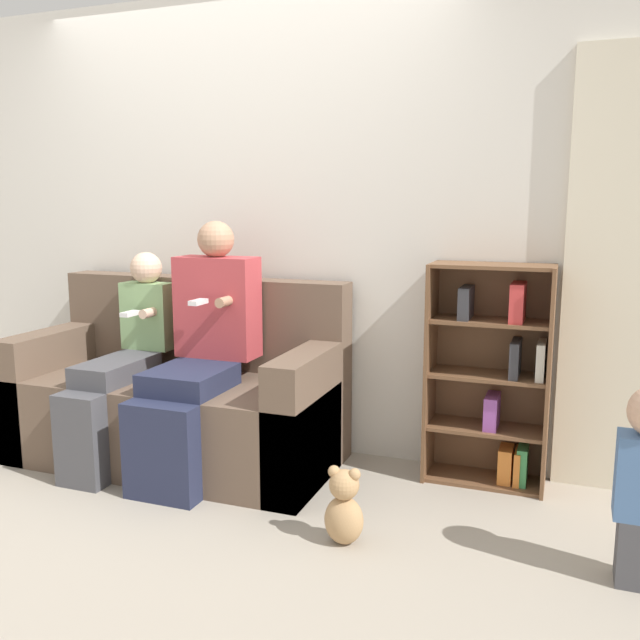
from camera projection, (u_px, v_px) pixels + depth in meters
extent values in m
plane|color=#9E9384|center=(160.00, 499.00, 3.25)|extent=(14.00, 14.00, 0.00)
cube|color=silver|center=(245.00, 226.00, 3.91)|extent=(10.00, 0.06, 2.55)
cube|color=brown|center=(167.00, 423.00, 3.63)|extent=(1.76, 0.64, 0.47)
cube|color=brown|center=(204.00, 361.00, 3.96)|extent=(1.76, 0.18, 0.98)
cube|color=brown|center=(48.00, 390.00, 3.89)|extent=(0.18, 0.64, 0.68)
cube|color=brown|center=(304.00, 421.00, 3.34)|extent=(0.18, 0.64, 0.68)
cube|color=#232842|center=(161.00, 453.00, 3.21)|extent=(0.37, 0.12, 0.47)
cube|color=#232842|center=(189.00, 379.00, 3.41)|extent=(0.37, 0.42, 0.11)
cube|color=#B73D42|center=(218.00, 307.00, 3.64)|extent=(0.44, 0.20, 0.54)
sphere|color=tan|center=(216.00, 239.00, 3.57)|extent=(0.19, 0.19, 0.19)
cylinder|color=tan|center=(224.00, 302.00, 3.45)|extent=(0.05, 0.10, 0.05)
cube|color=white|center=(198.00, 302.00, 3.44)|extent=(0.05, 0.12, 0.02)
cube|color=#47474C|center=(81.00, 441.00, 3.37)|extent=(0.25, 0.12, 0.47)
cube|color=#47474C|center=(116.00, 370.00, 3.60)|extent=(0.25, 0.49, 0.11)
cube|color=#84AD70|center=(148.00, 316.00, 3.84)|extent=(0.29, 0.13, 0.38)
sphere|color=beige|center=(146.00, 268.00, 3.80)|extent=(0.18, 0.18, 0.18)
cylinder|color=beige|center=(148.00, 313.00, 3.70)|extent=(0.05, 0.10, 0.05)
cube|color=white|center=(130.00, 314.00, 3.68)|extent=(0.05, 0.12, 0.02)
cube|color=brown|center=(430.00, 371.00, 3.47)|extent=(0.02, 0.29, 1.11)
cube|color=brown|center=(549.00, 381.00, 3.27)|extent=(0.02, 0.29, 1.11)
cube|color=brown|center=(491.00, 369.00, 3.49)|extent=(0.60, 0.02, 1.11)
cube|color=brown|center=(483.00, 479.00, 3.46)|extent=(0.56, 0.25, 0.02)
cube|color=brown|center=(486.00, 428.00, 3.41)|extent=(0.56, 0.25, 0.02)
cube|color=brown|center=(488.00, 376.00, 3.37)|extent=(0.56, 0.25, 0.02)
cube|color=brown|center=(490.00, 322.00, 3.32)|extent=(0.56, 0.25, 0.02)
cube|color=brown|center=(493.00, 266.00, 3.27)|extent=(0.56, 0.25, 0.02)
cube|color=orange|center=(506.00, 464.00, 3.41)|extent=(0.07, 0.15, 0.18)
cube|color=#333338|center=(515.00, 358.00, 3.31)|extent=(0.04, 0.21, 0.18)
cube|color=beige|center=(541.00, 360.00, 3.27)|extent=(0.04, 0.20, 0.18)
cube|color=#934CA3|center=(492.00, 411.00, 3.39)|extent=(0.06, 0.18, 0.17)
cube|color=#429956|center=(522.00, 465.00, 3.38)|extent=(0.05, 0.15, 0.19)
cube|color=orange|center=(518.00, 466.00, 3.39)|extent=(0.03, 0.16, 0.17)
cube|color=#333338|center=(466.00, 302.00, 3.35)|extent=(0.05, 0.20, 0.16)
cube|color=#C63838|center=(518.00, 302.00, 3.26)|extent=(0.06, 0.21, 0.19)
ellipsoid|color=tan|center=(344.00, 520.00, 2.81)|extent=(0.17, 0.14, 0.21)
sphere|color=tan|center=(344.00, 485.00, 2.79)|extent=(0.13, 0.13, 0.13)
sphere|color=tan|center=(334.00, 471.00, 2.79)|extent=(0.05, 0.05, 0.05)
sphere|color=tan|center=(355.00, 474.00, 2.76)|extent=(0.05, 0.05, 0.05)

